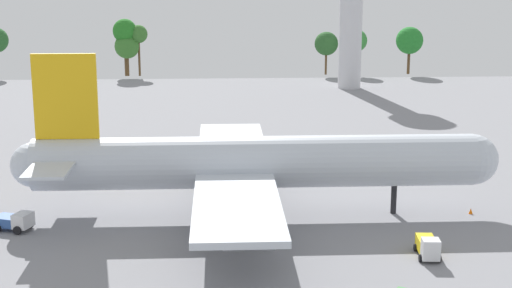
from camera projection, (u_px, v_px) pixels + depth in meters
ground_plane at (256, 215)px, 93.18m from camera, size 233.96×233.96×0.00m
cargo_airplane at (255, 163)px, 91.68m from camera, size 58.49×51.40×19.83m
fuel_truck at (15, 221)px, 87.67m from camera, size 4.85×3.86×2.15m
maintenance_van at (428, 246)px, 79.46m from camera, size 2.54×5.03×2.48m
safety_cone_nose at (471, 211)px, 93.67m from camera, size 0.50×0.50×0.71m
tree_line_backdrop at (225, 40)px, 210.76m from camera, size 121.05×7.56×15.65m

